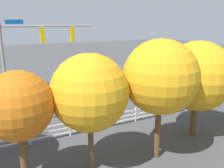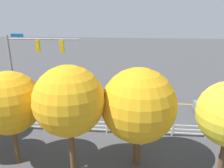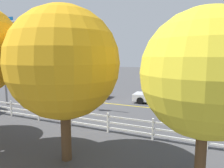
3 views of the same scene
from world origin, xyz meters
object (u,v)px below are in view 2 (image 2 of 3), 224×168
(pedestrian, at_px, (33,104))
(tree_3, at_px, (138,105))
(car_0, at_px, (80,89))
(tree_1, at_px, (10,103))
(car_1, at_px, (217,106))
(tree_4, at_px, (69,101))
(car_2, at_px, (148,91))

(pedestrian, bearing_deg, tree_3, -167.94)
(car_0, height_order, pedestrian, pedestrian)
(pedestrian, height_order, tree_1, tree_1)
(tree_1, relative_size, tree_3, 0.96)
(car_0, xyz_separation_m, car_1, (-14.20, 3.96, 0.05))
(tree_1, distance_m, tree_4, 3.86)
(car_2, xyz_separation_m, tree_3, (1.48, 12.02, 3.40))
(car_0, distance_m, car_1, 14.74)
(car_0, xyz_separation_m, tree_3, (-6.43, 12.07, 3.39))
(tree_3, relative_size, tree_4, 0.95)
(car_1, bearing_deg, tree_1, 28.39)
(tree_1, bearing_deg, car_2, -125.97)
(car_0, relative_size, pedestrian, 2.81)
(tree_4, bearing_deg, tree_1, -7.82)
(pedestrian, bearing_deg, car_0, -76.09)
(car_1, distance_m, car_2, 7.40)
(car_0, bearing_deg, car_2, -1.67)
(car_2, height_order, pedestrian, pedestrian)
(car_0, xyz_separation_m, tree_4, (-2.55, 13.19, 3.98))
(car_0, relative_size, tree_1, 0.78)
(car_2, relative_size, pedestrian, 2.87)
(car_0, bearing_deg, tree_3, -63.23)
(tree_3, bearing_deg, tree_4, 16.13)
(tree_4, bearing_deg, tree_3, -163.87)
(car_0, distance_m, tree_4, 14.02)
(car_0, height_order, car_2, car_0)
(car_2, relative_size, tree_4, 0.72)
(car_2, height_order, tree_1, tree_1)
(tree_1, distance_m, tree_3, 7.70)
(tree_1, relative_size, tree_4, 0.91)
(pedestrian, xyz_separation_m, tree_4, (-5.96, 7.87, 3.75))
(tree_1, bearing_deg, pedestrian, -73.61)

